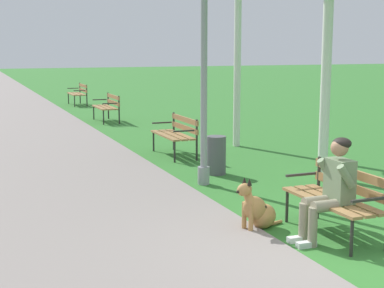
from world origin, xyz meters
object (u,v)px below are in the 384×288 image
at_px(park_bench_mid, 177,132).
at_px(park_bench_furthest, 79,92).
at_px(litter_bin, 216,155).
at_px(person_seated_on_near_bench, 332,186).
at_px(park_bench_near, 338,195).
at_px(lamp_post_near, 204,59).
at_px(dog_shepherd, 258,210).
at_px(park_bench_far, 108,105).

height_order(park_bench_mid, park_bench_furthest, same).
xyz_separation_m(park_bench_furthest, litter_bin, (-0.07, -13.64, -0.16)).
height_order(park_bench_furthest, person_seated_on_near_bench, person_seated_on_near_bench).
distance_m(park_bench_furthest, person_seated_on_near_bench, 17.54).
bearing_deg(park_bench_mid, park_bench_near, -89.88).
bearing_deg(lamp_post_near, person_seated_on_near_bench, -84.98).
bearing_deg(dog_shepherd, park_bench_mid, 81.20).
height_order(park_bench_near, park_bench_furthest, same).
distance_m(park_bench_mid, park_bench_far, 6.15).
xyz_separation_m(park_bench_near, lamp_post_near, (-0.49, 3.09, 1.58)).
height_order(park_bench_mid, lamp_post_near, lamp_post_near).
relative_size(person_seated_on_near_bench, dog_shepherd, 1.54).
xyz_separation_m(park_bench_near, park_bench_far, (-0.04, 11.88, 0.00)).
distance_m(park_bench_far, litter_bin, 8.14).
distance_m(park_bench_mid, litter_bin, 1.99).
bearing_deg(litter_bin, dog_shepherd, -104.73).
relative_size(park_bench_far, person_seated_on_near_bench, 1.20).
xyz_separation_m(park_bench_near, dog_shepherd, (-0.81, 0.55, -0.25)).
relative_size(park_bench_near, lamp_post_near, 0.37).
relative_size(park_bench_near, park_bench_mid, 1.00).
height_order(person_seated_on_near_bench, dog_shepherd, person_seated_on_near_bench).
bearing_deg(dog_shepherd, litter_bin, 75.27).
relative_size(person_seated_on_near_bench, litter_bin, 1.79).
bearing_deg(lamp_post_near, dog_shepherd, -97.22).
xyz_separation_m(park_bench_mid, litter_bin, (0.04, -1.98, -0.16)).
xyz_separation_m(park_bench_mid, lamp_post_near, (-0.48, -2.63, 1.58)).
xyz_separation_m(park_bench_furthest, lamp_post_near, (-0.59, -14.30, 1.58)).
relative_size(park_bench_far, dog_shepherd, 1.84).
bearing_deg(park_bench_furthest, park_bench_near, -90.32).
bearing_deg(park_bench_far, litter_bin, -89.53).
distance_m(park_bench_near, litter_bin, 3.75).
xyz_separation_m(park_bench_mid, park_bench_furthest, (0.11, 11.66, 0.00)).
distance_m(park_bench_near, dog_shepherd, 1.01).
relative_size(park_bench_furthest, dog_shepherd, 1.84).
distance_m(park_bench_near, person_seated_on_near_bench, 0.31).
bearing_deg(park_bench_mid, person_seated_on_near_bench, -91.90).
relative_size(park_bench_mid, park_bench_furthest, 1.00).
relative_size(park_bench_far, lamp_post_near, 0.37).
bearing_deg(person_seated_on_near_bench, park_bench_furthest, 89.00).
bearing_deg(dog_shepherd, person_seated_on_near_bench, -49.05).
bearing_deg(park_bench_mid, dog_shepherd, -98.80).
relative_size(park_bench_furthest, person_seated_on_near_bench, 1.20).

